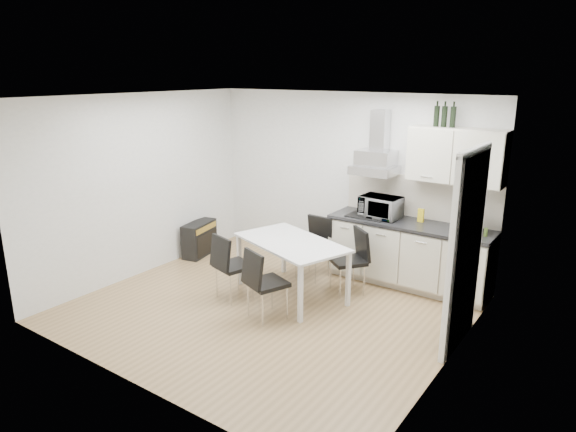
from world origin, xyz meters
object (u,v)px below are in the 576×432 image
object	(u,v)px
dining_table	(291,247)
chair_far_left	(313,249)
floor_speaker	(295,245)
chair_near_right	(267,284)
guitar_amp	(199,239)
chair_near_left	(234,266)
chair_far_right	(348,262)
kitchenette	(414,229)

from	to	relation	value
dining_table	chair_far_left	size ratio (longest dim) A/B	1.93
chair_far_left	floor_speaker	distance (m)	1.09
chair_far_left	chair_near_right	xyz separation A→B (m)	(0.23, -1.37, 0.00)
guitar_amp	floor_speaker	size ratio (longest dim) A/B	2.41
dining_table	chair_near_left	size ratio (longest dim) A/B	1.93
chair_far_right	guitar_amp	world-z (taller)	chair_far_right
kitchenette	chair_near_left	size ratio (longest dim) A/B	2.86
kitchenette	chair_far_right	xyz separation A→B (m)	(-0.62, -0.71, -0.39)
kitchenette	dining_table	bearing A→B (deg)	-134.80
chair_near_left	chair_near_right	size ratio (longest dim) A/B	1.00
chair_near_left	chair_near_right	distance (m)	0.73
guitar_amp	dining_table	bearing A→B (deg)	-23.40
kitchenette	chair_near_right	xyz separation A→B (m)	(-1.04, -1.92, -0.39)
chair_near_right	floor_speaker	bearing A→B (deg)	137.20
kitchenette	guitar_amp	xyz separation A→B (m)	(-3.28, -0.78, -0.56)
chair_far_left	chair_near_right	size ratio (longest dim) A/B	1.00
chair_far_left	chair_near_left	size ratio (longest dim) A/B	1.00
chair_far_left	chair_near_left	distance (m)	1.26
chair_near_left	floor_speaker	size ratio (longest dim) A/B	3.04
dining_table	floor_speaker	bearing A→B (deg)	141.27
kitchenette	chair_far_left	distance (m)	1.44
chair_far_right	chair_near_right	xyz separation A→B (m)	(-0.43, -1.20, 0.00)
kitchenette	dining_table	xyz separation A→B (m)	(-1.19, -1.20, -0.15)
kitchenette	chair_far_right	world-z (taller)	kitchenette
kitchenette	chair_far_left	bearing A→B (deg)	-157.02
kitchenette	floor_speaker	distance (m)	2.17
chair_far_left	chair_far_right	size ratio (longest dim) A/B	1.00
kitchenette	guitar_amp	size ratio (longest dim) A/B	3.62
chair_far_right	guitar_amp	xyz separation A→B (m)	(-2.67, -0.07, -0.17)
chair_near_left	floor_speaker	bearing A→B (deg)	115.38
floor_speaker	dining_table	bearing A→B (deg)	-57.11
kitchenette	chair_near_right	bearing A→B (deg)	-118.60
kitchenette	chair_far_left	xyz separation A→B (m)	(-1.28, -0.54, -0.39)
chair_far_right	chair_near_left	size ratio (longest dim) A/B	1.00
floor_speaker	kitchenette	bearing A→B (deg)	-3.86
chair_far_left	guitar_amp	bearing A→B (deg)	8.89
kitchenette	chair_far_left	world-z (taller)	kitchenette
chair_far_left	floor_speaker	size ratio (longest dim) A/B	3.04
kitchenette	guitar_amp	bearing A→B (deg)	-166.60
chair_far_left	dining_table	bearing A→B (deg)	99.28
dining_table	chair_far_left	xyz separation A→B (m)	(-0.08, 0.66, -0.24)
chair_far_right	guitar_amp	distance (m)	2.67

